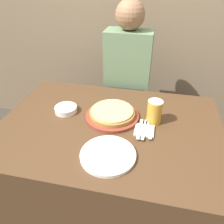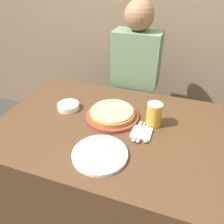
{
  "view_description": "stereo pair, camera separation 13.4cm",
  "coord_description": "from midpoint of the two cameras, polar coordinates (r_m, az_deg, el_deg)",
  "views": [
    {
      "loc": [
        0.24,
        -1.01,
        1.54
      ],
      "look_at": [
        -0.0,
        0.07,
        0.79
      ],
      "focal_mm": 35.0,
      "sensor_mm": 36.0,
      "label": 1
    },
    {
      "loc": [
        0.36,
        -0.98,
        1.54
      ],
      "look_at": [
        -0.0,
        0.07,
        0.79
      ],
      "focal_mm": 35.0,
      "sensor_mm": 36.0,
      "label": 2
    }
  ],
  "objects": [
    {
      "name": "dining_table",
      "position": [
        1.56,
        -3.11,
        -14.47
      ],
      "size": [
        1.32,
        0.93,
        0.75
      ],
      "color": "#4C331E",
      "rests_on": "ground_plane"
    },
    {
      "name": "fork",
      "position": [
        1.25,
        4.28,
        -4.51
      ],
      "size": [
        0.02,
        0.19,
        0.0
      ],
      "color": "silver",
      "rests_on": "napkin_stack"
    },
    {
      "name": "back_wall",
      "position": [
        2.07,
        4.35,
        27.11
      ],
      "size": [
        6.0,
        0.05,
        2.6
      ],
      "color": "#847056",
      "rests_on": "ground_plane"
    },
    {
      "name": "beer_glass",
      "position": [
        1.29,
        8.16,
        0.18
      ],
      "size": [
        0.09,
        0.09,
        0.14
      ],
      "color": "gold",
      "rests_on": "dining_table"
    },
    {
      "name": "diner_person",
      "position": [
        1.84,
        1.85,
        6.11
      ],
      "size": [
        0.35,
        0.21,
        1.36
      ],
      "color": "#33333D",
      "rests_on": "ground_plane"
    },
    {
      "name": "ground_plane",
      "position": [
        1.86,
        -2.73,
        -22.23
      ],
      "size": [
        12.0,
        12.0,
        0.0
      ],
      "primitive_type": "plane",
      "color": "#38332D"
    },
    {
      "name": "side_bowl",
      "position": [
        1.45,
        -14.56,
        0.63
      ],
      "size": [
        0.14,
        0.14,
        0.04
      ],
      "color": "white",
      "rests_on": "dining_table"
    },
    {
      "name": "pizza_on_board",
      "position": [
        1.35,
        -2.84,
        -0.62
      ],
      "size": [
        0.33,
        0.33,
        0.06
      ],
      "color": "brown",
      "rests_on": "dining_table"
    },
    {
      "name": "napkin_stack",
      "position": [
        1.25,
        5.4,
        -4.96
      ],
      "size": [
        0.11,
        0.11,
        0.01
      ],
      "color": "silver",
      "rests_on": "dining_table"
    },
    {
      "name": "dinner_plate",
      "position": [
        1.1,
        -4.61,
        -11.25
      ],
      "size": [
        0.28,
        0.28,
        0.02
      ],
      "color": "white",
      "rests_on": "dining_table"
    },
    {
      "name": "dinner_knife",
      "position": [
        1.24,
        5.42,
        -4.65
      ],
      "size": [
        0.02,
        0.19,
        0.0
      ],
      "color": "silver",
      "rests_on": "napkin_stack"
    },
    {
      "name": "spoon",
      "position": [
        1.24,
        6.56,
        -4.8
      ],
      "size": [
        0.05,
        0.16,
        0.0
      ],
      "color": "silver",
      "rests_on": "napkin_stack"
    }
  ]
}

